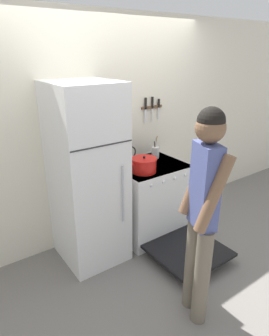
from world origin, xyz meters
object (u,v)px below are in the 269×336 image
Objects in this scene: stove_range at (151,200)px; dutch_oven_pot at (144,165)px; tea_kettle at (131,159)px; person at (203,209)px; refrigerator at (87,177)px; utensil_jar at (155,152)px.

dutch_oven_pot is (-0.18, -0.10, 0.53)m from stove_range.
dutch_oven_pot is at bearing -151.22° from stove_range.
tea_kettle is 0.14× the size of person.
refrigerator is 6.67× the size of utensil_jar.
stove_range is at bearing -138.08° from utensil_jar.
tea_kettle is at bearing 8.48° from person.
refrigerator reaches higher than dutch_oven_pot.
refrigerator is 5.87× the size of dutch_oven_pot.
tea_kettle is at bearing 87.01° from dutch_oven_pot.
person is (-0.29, -1.38, 0.07)m from tea_kettle.
dutch_oven_pot is 0.18× the size of person.
stove_range is 4.99× the size of utensil_jar.
dutch_oven_pot is 0.28m from tea_kettle.
utensil_jar is at bearing -5.29° from person.
person is (-0.66, -1.38, 0.05)m from utensil_jar.
utensil_jar is at bearing 8.04° from refrigerator.
tea_kettle is 0.87× the size of utensil_jar.
refrigerator is 1.02m from utensil_jar.
refrigerator is 0.65m from tea_kettle.
refrigerator is at bearing -167.90° from tea_kettle.
tea_kettle is (0.01, 0.28, -0.02)m from dutch_oven_pot.
person is (-0.46, -1.20, 0.58)m from stove_range.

